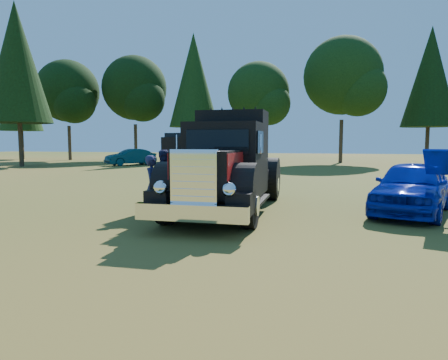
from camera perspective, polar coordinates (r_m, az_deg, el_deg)
ground at (r=10.62m, az=2.39°, el=-5.70°), size 120.00×120.00×0.00m
treeline at (r=39.81m, az=6.74°, el=13.52°), size 66.14×19.12×13.33m
diamond_t_truck at (r=11.65m, az=0.32°, el=1.65°), size 3.36×7.16×3.00m
hotrod_coupe at (r=12.66m, az=25.33°, el=-0.90°), size 3.21×4.82×1.89m
spectator_near at (r=11.32m, az=-10.12°, el=-0.76°), size 0.43×0.63×1.69m
spectator_far at (r=11.64m, az=-8.24°, el=-0.20°), size 1.12×1.12×1.83m
distant_teal_car at (r=35.66m, az=-13.19°, el=3.21°), size 3.93×4.23×1.41m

